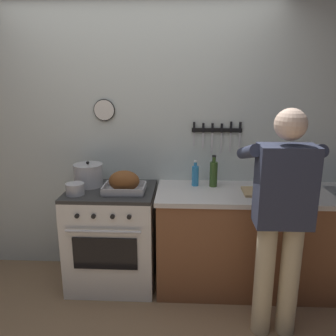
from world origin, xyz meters
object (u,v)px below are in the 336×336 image
object	(u,v)px
stock_pot	(88,175)
bottle_wine_red	(278,175)
roasting_pan	(124,182)
bottle_dish_soap	(195,175)
person_cook	(282,211)
cutting_board	(264,192)
bottle_soy_sauce	(299,180)
bottle_olive_oil	(214,173)
stove	(113,236)
saucepan	(75,189)
bottle_cooking_oil	(302,178)

from	to	relation	value
stock_pot	bottle_wine_red	bearing A→B (deg)	-1.40
roasting_pan	bottle_dish_soap	xyz separation A→B (m)	(0.61, 0.22, 0.01)
bottle_dish_soap	person_cook	bearing A→B (deg)	-51.23
cutting_board	bottle_wine_red	world-z (taller)	bottle_wine_red
person_cook	bottle_soy_sauce	xyz separation A→B (m)	(0.34, 0.70, 0.02)
bottle_wine_red	roasting_pan	bearing A→B (deg)	-174.47
person_cook	bottle_soy_sauce	size ratio (longest dim) A/B	9.08
bottle_wine_red	bottle_olive_oil	bearing A→B (deg)	172.04
roasting_pan	bottle_soy_sauce	size ratio (longest dim) A/B	1.93
roasting_pan	cutting_board	world-z (taller)	roasting_pan
person_cook	roasting_pan	bearing A→B (deg)	55.85
person_cook	bottle_soy_sauce	world-z (taller)	person_cook
stove	bottle_olive_oil	size ratio (longest dim) A/B	3.16
bottle_olive_oil	saucepan	bearing A→B (deg)	-166.57
bottle_cooking_oil	bottle_dish_soap	distance (m)	0.92
bottle_wine_red	bottle_dish_soap	distance (m)	0.71
roasting_pan	stock_pot	bearing A→B (deg)	154.58
stove	bottle_dish_soap	bearing A→B (deg)	11.35
roasting_pan	cutting_board	bearing A→B (deg)	1.65
bottle_cooking_oil	bottle_olive_oil	xyz separation A→B (m)	(-0.75, 0.08, 0.01)
person_cook	stock_pot	xyz separation A→B (m)	(-1.53, 0.67, 0.05)
cutting_board	bottle_wine_red	xyz separation A→B (m)	(0.12, 0.09, 0.12)
person_cook	cutting_board	size ratio (longest dim) A/B	4.61
person_cook	bottle_dish_soap	bearing A→B (deg)	27.51
cutting_board	bottle_wine_red	size ratio (longest dim) A/B	1.13
bottle_cooking_oil	person_cook	bearing A→B (deg)	-118.40
bottle_wine_red	bottle_dish_soap	world-z (taller)	bottle_wine_red
person_cook	bottle_olive_oil	xyz separation A→B (m)	(-0.42, 0.70, 0.07)
cutting_board	bottle_soy_sauce	bearing A→B (deg)	26.07
bottle_soy_sauce	bottle_olive_oil	bearing A→B (deg)	179.69
person_cook	bottle_soy_sauce	distance (m)	0.78
stove	bottle_soy_sauce	distance (m)	1.74
stove	bottle_soy_sauce	world-z (taller)	bottle_soy_sauce
stove	bottle_olive_oil	distance (m)	1.07
saucepan	bottle_dish_soap	world-z (taller)	bottle_dish_soap
person_cook	bottle_cooking_oil	distance (m)	0.70
stock_pot	saucepan	distance (m)	0.25
bottle_dish_soap	bottle_soy_sauce	distance (m)	0.92
bottle_soy_sauce	bottle_olive_oil	distance (m)	0.75
bottle_wine_red	bottle_olive_oil	distance (m)	0.55
cutting_board	bottle_olive_oil	xyz separation A→B (m)	(-0.42, 0.17, 0.11)
person_cook	bottle_wine_red	bearing A→B (deg)	-22.67
stove	bottle_wine_red	bearing A→B (deg)	2.23
saucepan	bottle_olive_oil	xyz separation A→B (m)	(1.17, 0.28, 0.07)
bottle_wine_red	bottle_soy_sauce	size ratio (longest dim) A/B	1.75
bottle_wine_red	bottle_dish_soap	bearing A→B (deg)	172.52
stove	bottle_wine_red	size ratio (longest dim) A/B	2.82
saucepan	stove	bearing A→B (deg)	28.92
bottle_wine_red	bottle_dish_soap	size ratio (longest dim) A/B	1.38
stock_pot	bottle_cooking_oil	xyz separation A→B (m)	(1.87, -0.05, 0.01)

